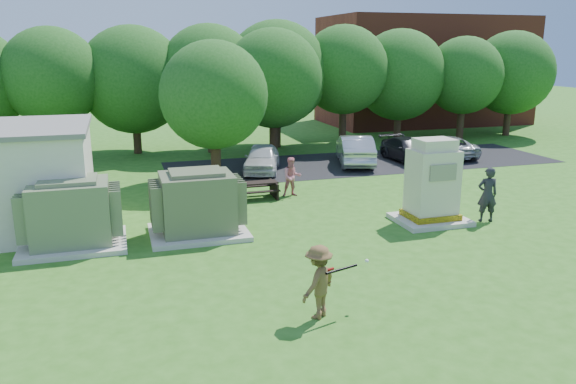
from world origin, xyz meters
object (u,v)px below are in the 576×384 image
object	(u,v)px
person_at_picnic	(292,177)
car_white	(262,158)
car_silver_a	(355,150)
transformer_left	(71,215)
car_dark	(409,150)
transformer_right	(198,205)
picnic_table	(258,188)
generator_cabinet	(432,186)
car_silver_b	(445,147)
batter	(318,282)
person_by_generator	(487,195)

from	to	relation	value
person_at_picnic	car_white	xyz separation A→B (m)	(-0.00, 4.74, -0.13)
person_at_picnic	car_silver_a	world-z (taller)	person_at_picnic
transformer_left	car_dark	bearing A→B (deg)	28.48
transformer_right	person_at_picnic	size ratio (longest dim) A/B	1.92
picnic_table	generator_cabinet	bearing A→B (deg)	-43.95
generator_cabinet	car_silver_b	size ratio (longest dim) A/B	0.69
picnic_table	batter	world-z (taller)	batter
transformer_left	person_by_generator	xyz separation A→B (m)	(13.23, -1.44, -0.03)
transformer_right	generator_cabinet	bearing A→B (deg)	-7.11
picnic_table	batter	distance (m)	10.15
person_by_generator	car_silver_b	world-z (taller)	person_by_generator
car_white	car_silver_b	xyz separation A→B (m)	(10.35, 0.69, -0.08)
transformer_right	person_by_generator	xyz separation A→B (m)	(9.53, -1.44, -0.03)
transformer_left	car_silver_a	distance (m)	15.54
person_by_generator	car_white	distance (m)	11.19
person_by_generator	generator_cabinet	bearing A→B (deg)	-0.91
generator_cabinet	car_dark	xyz separation A→B (m)	(4.39, 9.52, -0.65)
batter	car_silver_b	xyz separation A→B (m)	(12.89, 15.47, -0.26)
generator_cabinet	person_by_generator	xyz separation A→B (m)	(1.84, -0.48, -0.31)
transformer_left	transformer_right	xyz separation A→B (m)	(3.70, 0.00, 0.00)
generator_cabinet	person_by_generator	distance (m)	1.93
person_at_picnic	car_silver_b	bearing A→B (deg)	32.23
car_silver_a	car_dark	distance (m)	2.93
batter	person_by_generator	distance (m)	9.25
car_silver_a	car_silver_b	world-z (taller)	car_silver_a
transformer_left	picnic_table	size ratio (longest dim) A/B	1.95
picnic_table	batter	size ratio (longest dim) A/B	0.94
person_at_picnic	batter	bearing A→B (deg)	-99.65
car_dark	transformer_right	bearing A→B (deg)	-145.27
generator_cabinet	car_silver_b	distance (m)	12.22
generator_cabinet	transformer_left	bearing A→B (deg)	175.19
person_by_generator	car_silver_a	distance (m)	10.19
generator_cabinet	batter	xyz separation A→B (m)	(-5.99, -5.41, -0.42)
car_white	car_dark	xyz separation A→B (m)	(7.84, 0.14, -0.05)
generator_cabinet	person_at_picnic	size ratio (longest dim) A/B	1.82
person_at_picnic	car_dark	bearing A→B (deg)	36.45
batter	car_white	world-z (taller)	batter
person_by_generator	car_silver_b	bearing A→B (deg)	-101.82
transformer_right	picnic_table	world-z (taller)	transformer_right
generator_cabinet	car_silver_b	xyz separation A→B (m)	(6.90, 10.07, -0.67)
transformer_right	batter	size ratio (longest dim) A/B	1.82
generator_cabinet	car_silver_a	world-z (taller)	generator_cabinet
car_white	picnic_table	bearing A→B (deg)	-87.24
person_at_picnic	car_dark	world-z (taller)	person_at_picnic
transformer_left	transformer_right	world-z (taller)	same
generator_cabinet	transformer_right	bearing A→B (deg)	172.89
batter	generator_cabinet	bearing A→B (deg)	-175.94
transformer_right	transformer_left	bearing A→B (deg)	180.00
person_at_picnic	car_dark	size ratio (longest dim) A/B	0.38
transformer_left	batter	size ratio (longest dim) A/B	1.82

